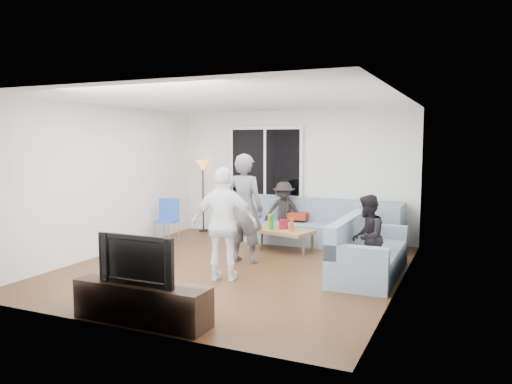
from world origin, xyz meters
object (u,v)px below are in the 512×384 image
at_px(coffee_table, 282,240).
at_px(player_right, 224,224).
at_px(side_chair, 166,221).
at_px(floor_lamp, 203,196).
at_px(television, 141,258).
at_px(player_left, 245,208).
at_px(tv_console, 142,302).
at_px(sofa_right_section, 370,247).
at_px(sofa_back_section, 302,221).
at_px(spectator_right, 367,237).
at_px(spectator_back, 284,211).

bearing_deg(coffee_table, player_right, -92.01).
relative_size(coffee_table, player_right, 0.67).
relative_size(side_chair, floor_lamp, 0.55).
bearing_deg(television, floor_lamp, 112.95).
height_order(coffee_table, floor_lamp, floor_lamp).
xyz_separation_m(player_left, tv_console, (0.12, -2.92, -0.67)).
xyz_separation_m(sofa_right_section, player_left, (-2.05, -0.01, 0.47)).
height_order(side_chair, player_left, player_left).
bearing_deg(player_left, sofa_right_section, -176.72).
height_order(floor_lamp, tv_console, floor_lamp).
xyz_separation_m(sofa_back_section, player_left, (-0.37, -1.85, 0.47)).
distance_m(sofa_back_section, player_right, 2.98).
bearing_deg(player_left, side_chair, -16.49).
relative_size(coffee_table, spectator_right, 0.90).
distance_m(sofa_back_section, side_chair, 2.65).
bearing_deg(side_chair, spectator_back, 14.34).
distance_m(floor_lamp, player_left, 2.96).
relative_size(sofa_right_section, spectator_right, 1.63).
bearing_deg(floor_lamp, side_chair, -90.00).
bearing_deg(television, player_left, 92.40).
height_order(sofa_right_section, side_chair, side_chair).
relative_size(coffee_table, tv_console, 0.69).
height_order(tv_console, television, television).
height_order(spectator_back, tv_console, spectator_back).
relative_size(spectator_back, tv_console, 0.74).
height_order(spectator_right, spectator_back, spectator_right).
bearing_deg(side_chair, television, -75.21).
relative_size(sofa_back_section, player_left, 1.29).
bearing_deg(coffee_table, spectator_right, -34.05).
bearing_deg(spectator_back, sofa_right_section, -60.66).
height_order(floor_lamp, player_left, player_left).
bearing_deg(player_left, spectator_right, 177.48).
bearing_deg(spectator_back, television, -106.78).
xyz_separation_m(sofa_back_section, tv_console, (-0.25, -4.77, -0.20)).
bearing_deg(player_left, television, 95.50).
xyz_separation_m(side_chair, television, (2.15, -3.64, 0.29)).
bearing_deg(player_right, sofa_right_section, -163.70).
distance_m(side_chair, television, 4.24).
bearing_deg(sofa_back_section, player_left, -101.33).
bearing_deg(floor_lamp, sofa_back_section, -7.16).
relative_size(spectator_right, television, 1.28).
bearing_deg(player_right, sofa_back_section, -107.98).
xyz_separation_m(tv_console, television, (0.00, 0.00, 0.50)).
distance_m(sofa_right_section, spectator_back, 2.80).
height_order(sofa_back_section, side_chair, side_chair).
height_order(side_chair, television, television).
xyz_separation_m(floor_lamp, spectator_back, (2.00, -0.27, -0.19)).
bearing_deg(player_right, side_chair, -53.98).
bearing_deg(player_right, player_left, -94.42).
bearing_deg(coffee_table, spectator_back, 108.62).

